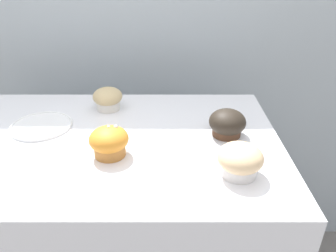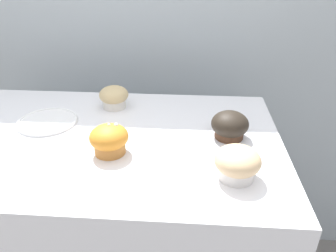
# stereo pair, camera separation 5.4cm
# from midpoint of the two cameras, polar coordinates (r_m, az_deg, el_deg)

# --- Properties ---
(wall_back) EXTENTS (3.20, 0.10, 1.80)m
(wall_back) POSITION_cam_midpoint_polar(r_m,az_deg,el_deg) (1.51, -7.81, 8.03)
(wall_back) COLOR #A8B2B7
(wall_back) RESTS_ON ground
(muffin_front_center) EXTENTS (0.10, 0.10, 0.08)m
(muffin_front_center) POSITION_cam_midpoint_polar(r_m,az_deg,el_deg) (0.86, -11.78, -2.69)
(muffin_front_center) COLOR #C17A37
(muffin_front_center) RESTS_ON display_counter
(muffin_back_left) EXTENTS (0.10, 0.10, 0.07)m
(muffin_back_left) POSITION_cam_midpoint_polar(r_m,az_deg,el_deg) (1.11, -11.60, 4.73)
(muffin_back_left) COLOR silver
(muffin_back_left) RESTS_ON display_counter
(muffin_back_right) EXTENTS (0.11, 0.11, 0.08)m
(muffin_back_right) POSITION_cam_midpoint_polar(r_m,az_deg,el_deg) (0.78, 10.71, -5.93)
(muffin_back_right) COLOR white
(muffin_back_right) RESTS_ON display_counter
(muffin_front_left) EXTENTS (0.11, 0.11, 0.08)m
(muffin_front_left) POSITION_cam_midpoint_polar(r_m,az_deg,el_deg) (0.94, 8.89, 0.38)
(muffin_front_left) COLOR #482D1D
(muffin_front_left) RESTS_ON display_counter
(serving_plate) EXTENTS (0.18, 0.18, 0.01)m
(serving_plate) POSITION_cam_midpoint_polar(r_m,az_deg,el_deg) (1.07, -22.34, 0.08)
(serving_plate) COLOR white
(serving_plate) RESTS_ON display_counter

